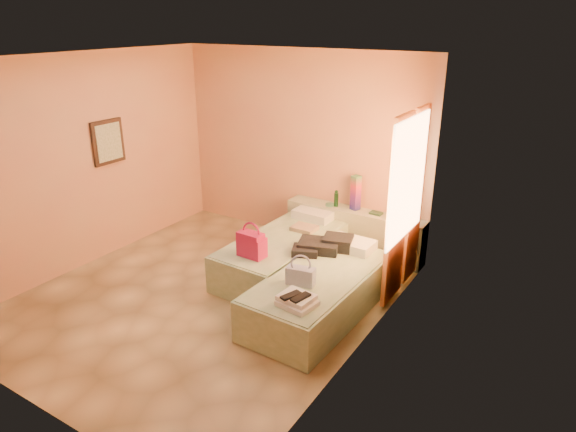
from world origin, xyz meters
name	(u,v)px	position (x,y,z in m)	size (l,w,h in m)	color
ground	(207,296)	(0.00, 0.00, 0.00)	(4.50, 4.50, 0.00)	tan
room_walls	(243,146)	(0.21, 0.57, 1.79)	(4.02, 4.51, 2.81)	tan
headboard_ledge	(354,231)	(0.98, 2.10, 0.33)	(2.05, 0.30, 0.65)	#AAB090
bed_left	(284,255)	(0.45, 1.05, 0.25)	(0.90, 2.00, 0.50)	#A8BF9A
bed_right	(320,294)	(1.35, 0.40, 0.25)	(0.90, 2.00, 0.50)	#A8BF9A
water_bottle	(336,199)	(0.68, 2.10, 0.76)	(0.06, 0.06, 0.23)	#153A21
rainbow_box	(356,193)	(0.96, 2.13, 0.90)	(0.11, 0.11, 0.49)	#AD1548
small_dish	(330,205)	(0.59, 2.07, 0.67)	(0.12, 0.12, 0.03)	#4E8F6D
green_book	(376,213)	(1.29, 2.11, 0.66)	(0.17, 0.12, 0.03)	#254630
flower_vase	(407,211)	(1.71, 2.13, 0.78)	(0.20, 0.20, 0.26)	white
magenta_handbag	(252,244)	(0.42, 0.38, 0.66)	(0.33, 0.19, 0.31)	#AD1548
khaki_garment	(304,228)	(0.55, 1.41, 0.53)	(0.32, 0.26, 0.05)	#9E8766
clothes_pile	(322,245)	(1.07, 0.95, 0.58)	(0.53, 0.53, 0.16)	black
blue_handbag	(301,276)	(1.27, 0.09, 0.60)	(0.31, 0.13, 0.20)	#394B8A
towel_stack	(297,301)	(1.47, -0.30, 0.55)	(0.35, 0.30, 0.10)	silver
sandal_pair	(295,297)	(1.46, -0.33, 0.61)	(0.17, 0.22, 0.02)	black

